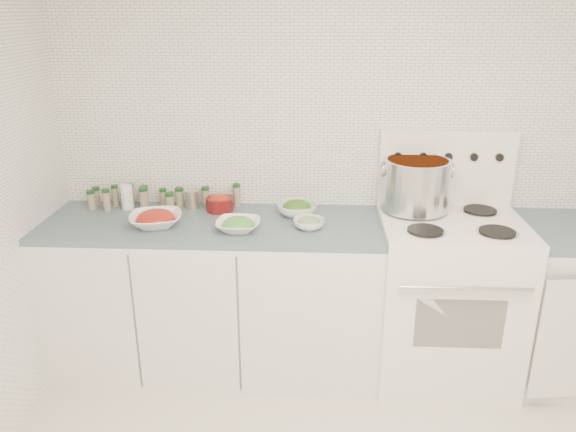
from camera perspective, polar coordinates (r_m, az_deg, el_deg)
The scene contains 12 objects.
room_walls at distance 1.73m, azimuth 11.61°, elevation 5.15°, with size 3.54×3.04×2.52m.
counter_left at distance 3.29m, azimuth -7.39°, elevation -7.91°, with size 1.85×0.62×0.90m.
stove at distance 3.30m, azimuth 15.69°, elevation -7.54°, with size 0.76×0.70×1.36m.
stock_pot at distance 3.17m, azimuth 12.87°, elevation 3.33°, with size 0.39×0.37×0.28m.
bowl_tomato at distance 3.08m, azimuth -13.29°, elevation -0.29°, with size 0.33×0.33×0.09m.
bowl_snowpea at distance 2.95m, azimuth -5.09°, elevation -0.88°, with size 0.24×0.24×0.08m.
bowl_broccoli at distance 3.16m, azimuth 0.91°, elevation 0.80°, with size 0.29×0.29×0.09m.
bowl_zucchini at distance 2.97m, azimuth 2.14°, elevation -0.70°, with size 0.19×0.19×0.07m.
bowl_pepper at distance 3.25m, azimuth -6.94°, elevation 1.35°, with size 0.16×0.16×0.10m.
salt_canister at distance 3.38m, azimuth -16.03°, elevation 1.86°, with size 0.07×0.07×0.14m, color white.
tin_can at distance 3.31m, azimuth -9.71°, elevation 1.69°, with size 0.08×0.08×0.11m, color #A79B8D.
spice_cluster at distance 3.37m, azimuth -13.92°, elevation 1.85°, with size 0.88×0.16×0.14m.
Camera 1 is at (-0.27, -1.65, 2.00)m, focal length 35.00 mm.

